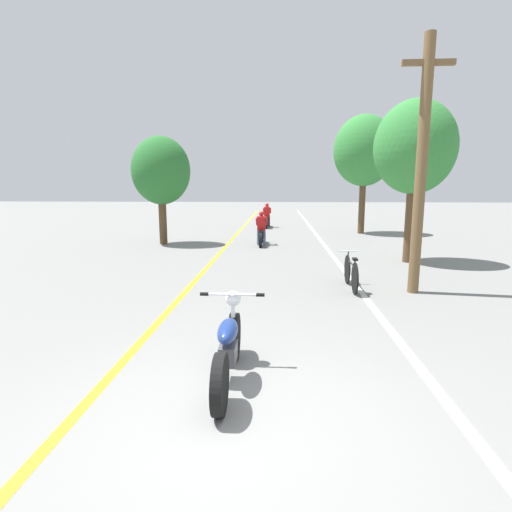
{
  "coord_description": "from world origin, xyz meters",
  "views": [
    {
      "loc": [
        0.44,
        -3.73,
        2.4
      ],
      "look_at": [
        -0.05,
        4.85,
        0.9
      ],
      "focal_mm": 28.0,
      "sensor_mm": 36.0,
      "label": 1
    }
  ],
  "objects_px": {
    "roadside_tree_left": "(161,171)",
    "motorcycle_rider_lead": "(261,232)",
    "roadside_tree_right_near": "(415,148)",
    "roadside_tree_right_far": "(364,151)",
    "motorcycle_rider_far": "(267,218)",
    "motorcycle_foreground": "(228,346)",
    "bicycle_parked": "(351,273)",
    "utility_pole": "(421,165)"
  },
  "relations": [
    {
      "from": "roadside_tree_left",
      "to": "motorcycle_rider_far",
      "type": "height_order",
      "value": "roadside_tree_left"
    },
    {
      "from": "roadside_tree_right_far",
      "to": "motorcycle_rider_far",
      "type": "bearing_deg",
      "value": 150.49
    },
    {
      "from": "roadside_tree_left",
      "to": "motorcycle_rider_lead",
      "type": "relative_size",
      "value": 2.18
    },
    {
      "from": "roadside_tree_left",
      "to": "motorcycle_rider_far",
      "type": "xyz_separation_m",
      "value": [
        4.16,
        7.23,
        -2.49
      ]
    },
    {
      "from": "motorcycle_foreground",
      "to": "motorcycle_rider_lead",
      "type": "distance_m",
      "value": 11.87
    },
    {
      "from": "roadside_tree_right_near",
      "to": "utility_pole",
      "type": "bearing_deg",
      "value": -105.65
    },
    {
      "from": "roadside_tree_left",
      "to": "motorcycle_foreground",
      "type": "relative_size",
      "value": 2.18
    },
    {
      "from": "roadside_tree_right_far",
      "to": "motorcycle_rider_lead",
      "type": "height_order",
      "value": "roadside_tree_right_far"
    },
    {
      "from": "utility_pole",
      "to": "motorcycle_foreground",
      "type": "relative_size",
      "value": 2.73
    },
    {
      "from": "motorcycle_rider_far",
      "to": "motorcycle_rider_lead",
      "type": "bearing_deg",
      "value": -90.12
    },
    {
      "from": "roadside_tree_right_near",
      "to": "motorcycle_rider_far",
      "type": "distance_m",
      "value": 12.25
    },
    {
      "from": "motorcycle_rider_far",
      "to": "roadside_tree_right_near",
      "type": "bearing_deg",
      "value": -65.78
    },
    {
      "from": "roadside_tree_right_near",
      "to": "roadside_tree_right_far",
      "type": "height_order",
      "value": "roadside_tree_right_far"
    },
    {
      "from": "roadside_tree_right_near",
      "to": "roadside_tree_left",
      "type": "xyz_separation_m",
      "value": [
        -9.04,
        3.6,
        -0.54
      ]
    },
    {
      "from": "motorcycle_rider_lead",
      "to": "roadside_tree_right_near",
      "type": "bearing_deg",
      "value": -36.25
    },
    {
      "from": "motorcycle_foreground",
      "to": "bicycle_parked",
      "type": "distance_m",
      "value": 5.28
    },
    {
      "from": "roadside_tree_right_far",
      "to": "motorcycle_rider_far",
      "type": "distance_m",
      "value": 6.76
    },
    {
      "from": "motorcycle_foreground",
      "to": "motorcycle_rider_far",
      "type": "xyz_separation_m",
      "value": [
        -0.1,
        19.12,
        0.08
      ]
    },
    {
      "from": "utility_pole",
      "to": "bicycle_parked",
      "type": "height_order",
      "value": "utility_pole"
    },
    {
      "from": "roadside_tree_right_far",
      "to": "bicycle_parked",
      "type": "height_order",
      "value": "roadside_tree_right_far"
    },
    {
      "from": "bicycle_parked",
      "to": "roadside_tree_right_near",
      "type": "bearing_deg",
      "value": 55.46
    },
    {
      "from": "motorcycle_rider_far",
      "to": "bicycle_parked",
      "type": "xyz_separation_m",
      "value": [
        2.43,
        -14.38,
        -0.15
      ]
    },
    {
      "from": "roadside_tree_right_far",
      "to": "bicycle_parked",
      "type": "xyz_separation_m",
      "value": [
        -2.54,
        -11.56,
        -3.78
      ]
    },
    {
      "from": "utility_pole",
      "to": "motorcycle_rider_far",
      "type": "relative_size",
      "value": 2.68
    },
    {
      "from": "roadside_tree_right_near",
      "to": "roadside_tree_left",
      "type": "relative_size",
      "value": 1.13
    },
    {
      "from": "utility_pole",
      "to": "motorcycle_foreground",
      "type": "bearing_deg",
      "value": -129.65
    },
    {
      "from": "roadside_tree_right_near",
      "to": "motorcycle_rider_far",
      "type": "relative_size",
      "value": 2.43
    },
    {
      "from": "bicycle_parked",
      "to": "motorcycle_foreground",
      "type": "bearing_deg",
      "value": -116.19
    },
    {
      "from": "roadside_tree_right_near",
      "to": "roadside_tree_left",
      "type": "height_order",
      "value": "roadside_tree_right_near"
    },
    {
      "from": "motorcycle_rider_lead",
      "to": "motorcycle_rider_far",
      "type": "height_order",
      "value": "motorcycle_rider_far"
    },
    {
      "from": "roadside_tree_left",
      "to": "motorcycle_rider_lead",
      "type": "bearing_deg",
      "value": -0.2
    },
    {
      "from": "roadside_tree_right_far",
      "to": "roadside_tree_left",
      "type": "relative_size",
      "value": 1.34
    },
    {
      "from": "roadside_tree_left",
      "to": "motorcycle_rider_lead",
      "type": "height_order",
      "value": "roadside_tree_left"
    },
    {
      "from": "motorcycle_rider_lead",
      "to": "motorcycle_rider_far",
      "type": "xyz_separation_m",
      "value": [
        0.01,
        7.24,
        0.02
      ]
    },
    {
      "from": "roadside_tree_right_far",
      "to": "motorcycle_foreground",
      "type": "bearing_deg",
      "value": -106.64
    },
    {
      "from": "motorcycle_rider_far",
      "to": "utility_pole",
      "type": "bearing_deg",
      "value": -75.46
    },
    {
      "from": "roadside_tree_right_near",
      "to": "motorcycle_foreground",
      "type": "bearing_deg",
      "value": -119.94
    },
    {
      "from": "roadside_tree_right_near",
      "to": "roadside_tree_right_far",
      "type": "relative_size",
      "value": 0.85
    },
    {
      "from": "motorcycle_rider_lead",
      "to": "bicycle_parked",
      "type": "distance_m",
      "value": 7.54
    },
    {
      "from": "roadside_tree_left",
      "to": "bicycle_parked",
      "type": "xyz_separation_m",
      "value": [
        6.59,
        -7.15,
        -2.64
      ]
    },
    {
      "from": "roadside_tree_right_near",
      "to": "bicycle_parked",
      "type": "relative_size",
      "value": 2.9
    },
    {
      "from": "utility_pole",
      "to": "bicycle_parked",
      "type": "xyz_separation_m",
      "value": [
        -1.37,
        0.27,
        -2.48
      ]
    }
  ]
}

